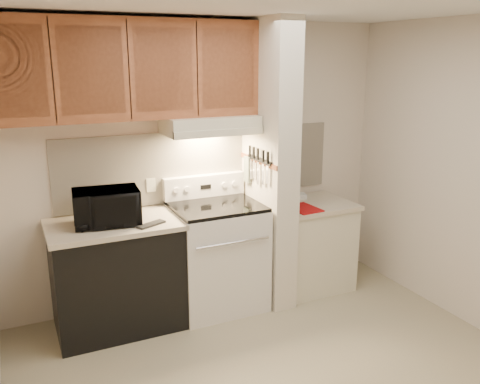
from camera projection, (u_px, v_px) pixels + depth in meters
floor at (280, 374)px, 3.61m from camera, size 3.60×3.60×0.00m
ceiling at (289, 1)px, 2.96m from camera, size 3.60×3.60×0.00m
wall_back at (201, 163)px, 4.60m from camera, size 3.60×2.50×0.02m
backsplash at (202, 165)px, 4.59m from camera, size 2.60×0.02×0.63m
range_body at (217, 257)px, 4.50m from camera, size 0.76×0.65×0.92m
oven_window at (231, 266)px, 4.21m from camera, size 0.50×0.01×0.30m
oven_handle at (233, 243)px, 4.12m from camera, size 0.65×0.02×0.02m
cooktop at (216, 206)px, 4.38m from camera, size 0.74×0.64×0.03m
range_backguard at (204, 186)px, 4.59m from camera, size 0.76×0.08×0.20m
range_display at (206, 187)px, 4.56m from camera, size 0.10×0.01×0.04m
range_knob_left_outer at (176, 190)px, 4.44m from camera, size 0.05×0.02×0.05m
range_knob_left_inner at (187, 189)px, 4.48m from camera, size 0.05×0.02×0.05m
range_knob_right_inner at (224, 185)px, 4.63m from camera, size 0.05×0.02×0.05m
range_knob_right_outer at (234, 184)px, 4.67m from camera, size 0.05×0.02×0.05m
dishwasher_front at (117, 277)px, 4.15m from camera, size 1.00×0.63×0.87m
left_countertop at (114, 225)px, 4.04m from camera, size 1.04×0.67×0.04m
spoon_rest at (151, 224)px, 3.96m from camera, size 0.25×0.17×0.02m
teal_jar at (114, 209)px, 4.23m from camera, size 0.10×0.10×0.09m
outlet at (151, 185)px, 4.42m from camera, size 0.08×0.01×0.12m
microwave at (106, 207)px, 3.96m from camera, size 0.53×0.39×0.28m
partition_pillar at (269, 165)px, 4.50m from camera, size 0.22×0.70×2.50m
pillar_trim at (258, 161)px, 4.44m from camera, size 0.01×0.70×0.04m
knife_strip at (260, 160)px, 4.39m from camera, size 0.02×0.42×0.04m
knife_blade_a at (267, 175)px, 4.26m from camera, size 0.01×0.03×0.16m
knife_handle_a at (268, 158)px, 4.22m from camera, size 0.02×0.02×0.10m
knife_blade_b at (263, 174)px, 4.33m from camera, size 0.01×0.04×0.18m
knife_handle_b at (263, 156)px, 4.29m from camera, size 0.02×0.02×0.10m
knife_blade_c at (258, 173)px, 4.42m from camera, size 0.01×0.04×0.20m
knife_handle_c at (258, 154)px, 4.38m from camera, size 0.02×0.02×0.10m
knife_blade_d at (254, 169)px, 4.48m from camera, size 0.01×0.04×0.16m
knife_handle_d at (254, 152)px, 4.44m from camera, size 0.02×0.02×0.10m
knife_blade_e at (251, 169)px, 4.54m from camera, size 0.01×0.04×0.18m
knife_handle_e at (250, 151)px, 4.52m from camera, size 0.02×0.02×0.10m
oven_mitt at (247, 169)px, 4.61m from camera, size 0.03×0.10×0.23m
right_cab_base at (310, 247)px, 4.91m from camera, size 0.70×0.60×0.81m
right_countertop at (311, 204)px, 4.79m from camera, size 0.74×0.64×0.04m
red_folder at (304, 208)px, 4.58m from camera, size 0.26×0.33×0.01m
white_box at (297, 196)px, 4.92m from camera, size 0.19×0.15×0.04m
range_hood at (210, 124)px, 4.31m from camera, size 0.78×0.44×0.15m
hood_lip at (219, 133)px, 4.13m from camera, size 0.78×0.04×0.06m
upper_cabinets at (124, 70)px, 3.94m from camera, size 2.18×0.33×0.77m
cab_door_a at (10, 72)px, 3.47m from camera, size 0.46×0.01×0.63m
cab_gap_a at (52, 71)px, 3.58m from camera, size 0.01×0.01×0.73m
cab_door_b at (92, 71)px, 3.69m from camera, size 0.46×0.01×0.63m
cab_gap_b at (129, 70)px, 3.80m from camera, size 0.01×0.01×0.73m
cab_door_c at (164, 70)px, 3.91m from camera, size 0.46×0.01×0.63m
cab_gap_c at (197, 69)px, 4.02m from camera, size 0.01×0.01×0.73m
cab_door_d at (229, 69)px, 4.14m from camera, size 0.46×0.01×0.63m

